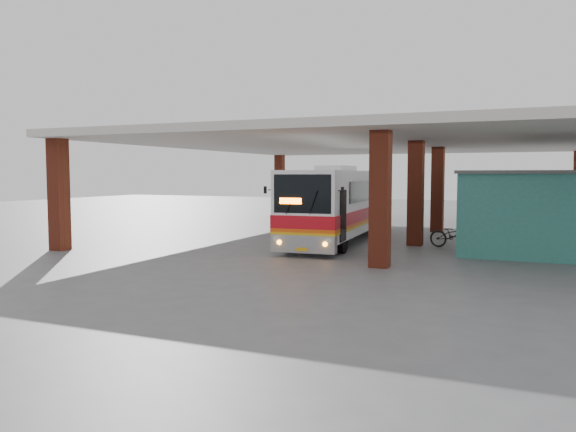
# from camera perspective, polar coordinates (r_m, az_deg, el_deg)

# --- Properties ---
(ground) EXTENTS (90.00, 90.00, 0.00)m
(ground) POSITION_cam_1_polar(r_m,az_deg,el_deg) (21.99, 3.58, -3.50)
(ground) COLOR #515154
(ground) RESTS_ON ground
(brick_columns) EXTENTS (20.10, 21.60, 4.35)m
(brick_columns) POSITION_cam_1_polar(r_m,az_deg,el_deg) (26.20, 10.26, 2.46)
(brick_columns) COLOR maroon
(brick_columns) RESTS_ON ground
(canopy_roof) EXTENTS (21.00, 23.00, 0.30)m
(canopy_roof) POSITION_cam_1_polar(r_m,az_deg,el_deg) (27.90, 9.16, 7.36)
(canopy_roof) COLOR beige
(canopy_roof) RESTS_ON brick_columns
(shop_building) EXTENTS (5.20, 8.20, 3.11)m
(shop_building) POSITION_cam_1_polar(r_m,az_deg,el_deg) (24.55, 23.62, 0.62)
(shop_building) COLOR #2F7663
(shop_building) RESTS_ON ground
(coach_bus) EXTENTS (3.14, 11.55, 3.33)m
(coach_bus) POSITION_cam_1_polar(r_m,az_deg,el_deg) (25.09, 5.45, 1.24)
(coach_bus) COLOR white
(coach_bus) RESTS_ON ground
(motorcycle) EXTENTS (2.16, 1.13, 1.08)m
(motorcycle) POSITION_cam_1_polar(r_m,az_deg,el_deg) (23.48, 16.59, -1.85)
(motorcycle) COLOR black
(motorcycle) RESTS_ON ground
(pedestrian) EXTENTS (0.65, 0.58, 1.50)m
(pedestrian) POSITION_cam_1_polar(r_m,az_deg,el_deg) (19.54, 9.63, -2.32)
(pedestrian) COLOR red
(pedestrian) RESTS_ON ground
(red_chair) EXTENTS (0.47, 0.47, 0.80)m
(red_chair) POSITION_cam_1_polar(r_m,az_deg,el_deg) (26.35, 18.23, -1.61)
(red_chair) COLOR red
(red_chair) RESTS_ON ground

